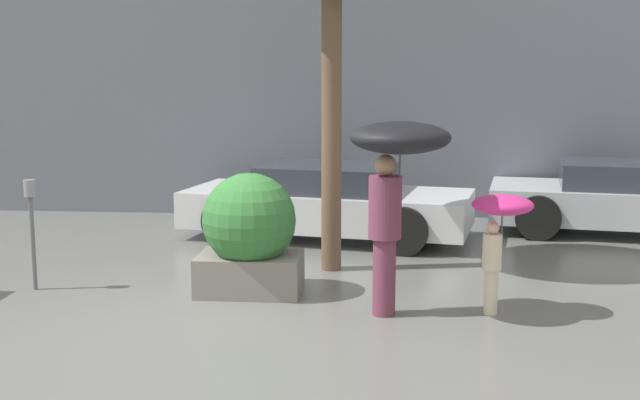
{
  "coord_description": "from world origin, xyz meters",
  "views": [
    {
      "loc": [
        1.89,
        -8.0,
        2.6
      ],
      "look_at": [
        1.09,
        1.6,
        1.05
      ],
      "focal_mm": 45.0,
      "sensor_mm": 36.0,
      "label": 1
    }
  ],
  "objects_px": {
    "parked_car_far": "(618,199)",
    "parking_meter": "(31,211)",
    "person_adult": "(396,164)",
    "parked_car_near": "(327,203)",
    "planter_box": "(249,233)",
    "person_child": "(500,220)"
  },
  "relations": [
    {
      "from": "parking_meter",
      "to": "parked_car_near",
      "type": "bearing_deg",
      "value": 45.41
    },
    {
      "from": "person_adult",
      "to": "parked_car_near",
      "type": "bearing_deg",
      "value": 124.42
    },
    {
      "from": "planter_box",
      "to": "parked_car_far",
      "type": "bearing_deg",
      "value": 36.99
    },
    {
      "from": "parked_car_near",
      "to": "parked_car_far",
      "type": "distance_m",
      "value": 4.71
    },
    {
      "from": "person_adult",
      "to": "parking_meter",
      "type": "height_order",
      "value": "person_adult"
    },
    {
      "from": "person_adult",
      "to": "parked_car_near",
      "type": "distance_m",
      "value": 4.3
    },
    {
      "from": "planter_box",
      "to": "parked_car_far",
      "type": "relative_size",
      "value": 0.34
    },
    {
      "from": "person_adult",
      "to": "parking_meter",
      "type": "distance_m",
      "value": 4.41
    },
    {
      "from": "planter_box",
      "to": "parked_car_near",
      "type": "xyz_separation_m",
      "value": [
        0.68,
        3.25,
        -0.15
      ]
    },
    {
      "from": "person_child",
      "to": "parked_car_near",
      "type": "relative_size",
      "value": 0.28
    },
    {
      "from": "planter_box",
      "to": "person_child",
      "type": "distance_m",
      "value": 2.9
    },
    {
      "from": "person_child",
      "to": "parked_car_near",
      "type": "distance_m",
      "value": 4.44
    },
    {
      "from": "planter_box",
      "to": "parked_car_near",
      "type": "relative_size",
      "value": 0.31
    },
    {
      "from": "person_child",
      "to": "parked_car_near",
      "type": "bearing_deg",
      "value": 115.29
    },
    {
      "from": "parked_car_near",
      "to": "parked_car_far",
      "type": "bearing_deg",
      "value": -69.75
    },
    {
      "from": "parked_car_near",
      "to": "person_adult",
      "type": "bearing_deg",
      "value": -154.95
    },
    {
      "from": "person_child",
      "to": "parking_meter",
      "type": "xyz_separation_m",
      "value": [
        -5.41,
        0.54,
        -0.09
      ]
    },
    {
      "from": "parked_car_far",
      "to": "parking_meter",
      "type": "xyz_separation_m",
      "value": [
        -7.94,
        -4.1,
        0.4
      ]
    },
    {
      "from": "person_adult",
      "to": "person_child",
      "type": "bearing_deg",
      "value": 28.8
    },
    {
      "from": "parked_car_far",
      "to": "parking_meter",
      "type": "relative_size",
      "value": 3.17
    },
    {
      "from": "parked_car_near",
      "to": "parked_car_far",
      "type": "xyz_separation_m",
      "value": [
        4.65,
        0.77,
        -0.0
      ]
    },
    {
      "from": "parked_car_near",
      "to": "parking_meter",
      "type": "distance_m",
      "value": 4.69
    }
  ]
}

